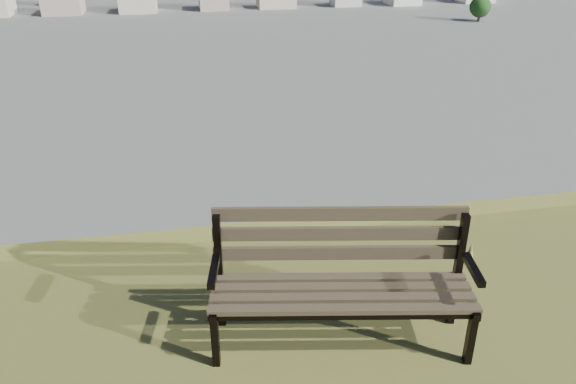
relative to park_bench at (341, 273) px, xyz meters
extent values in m
cube|color=#483C29|center=(-0.05, -0.29, -0.09)|extent=(1.85, 0.42, 0.04)
cube|color=#483C29|center=(-0.03, -0.17, -0.09)|extent=(1.85, 0.42, 0.04)
cube|color=#483C29|center=(-0.01, -0.04, -0.09)|extent=(1.85, 0.42, 0.04)
cube|color=#483C29|center=(0.01, 0.08, -0.09)|extent=(1.85, 0.42, 0.04)
cube|color=#483C29|center=(0.03, 0.16, 0.07)|extent=(1.84, 0.37, 0.10)
cube|color=#483C29|center=(0.03, 0.19, 0.22)|extent=(1.84, 0.37, 0.10)
cube|color=#483C29|center=(0.04, 0.21, 0.37)|extent=(1.84, 0.37, 0.10)
cube|color=black|center=(-0.93, -0.15, -0.32)|extent=(0.06, 0.07, 0.46)
cube|color=black|center=(-0.85, 0.29, -0.07)|extent=(0.06, 0.07, 0.96)
cube|color=black|center=(-0.90, 0.05, -0.13)|extent=(0.14, 0.52, 0.05)
cube|color=black|center=(-0.91, 0.00, 0.13)|extent=(0.12, 0.38, 0.05)
cube|color=black|center=(0.82, -0.47, -0.32)|extent=(0.06, 0.07, 0.46)
cube|color=black|center=(0.90, -0.03, -0.07)|extent=(0.06, 0.07, 0.96)
cube|color=black|center=(0.86, -0.27, -0.13)|extent=(0.14, 0.52, 0.05)
cube|color=black|center=(0.85, -0.32, 0.13)|extent=(0.12, 0.38, 0.05)
cube|color=black|center=(-0.05, -0.30, -0.14)|extent=(1.85, 0.38, 0.04)
cube|color=black|center=(0.02, 0.09, -0.14)|extent=(1.85, 0.38, 0.04)
cone|color=olive|center=(1.48, 0.76, -0.46)|extent=(0.08, 0.08, 0.18)
cube|color=#BCAFA1|center=(-36.92, 197.56, -22.05)|extent=(11.00, 11.00, 7.00)
cube|color=#C3B29B|center=(-12.92, 197.56, -22.05)|extent=(11.00, 11.00, 7.00)
cylinder|color=#332219|center=(89.08, 157.56, -24.50)|extent=(0.80, 0.80, 2.10)
sphere|color=black|center=(89.08, 157.56, -21.35)|extent=(6.30, 6.30, 6.30)
cylinder|color=#332219|center=(-40.92, 217.56, -24.20)|extent=(0.80, 0.80, 2.70)
camera|label=1|loc=(-1.02, -3.24, 2.30)|focal=35.00mm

